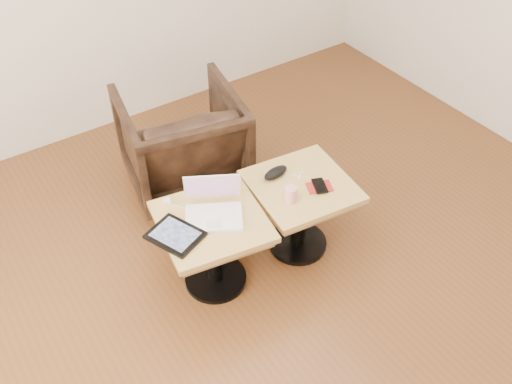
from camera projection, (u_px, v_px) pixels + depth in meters
room_shell at (316, 103)px, 2.19m from camera, size 4.52×4.52×2.71m
side_table_left at (213, 236)px, 3.02m from camera, size 0.62×0.62×0.49m
side_table_right at (300, 200)px, 3.23m from camera, size 0.60×0.60×0.49m
laptop at (213, 207)px, 2.95m from camera, size 0.38×0.37×0.21m
tablet at (175, 235)px, 2.84m from camera, size 0.28×0.31×0.02m
charging_adapter at (167, 201)px, 3.03m from camera, size 0.05×0.05×0.02m
glasses_case at (276, 173)px, 3.18m from camera, size 0.17×0.09×0.05m
striped_cup at (290, 194)px, 3.02m from camera, size 0.08×0.08×0.09m
earbuds_tangle at (300, 175)px, 3.19m from camera, size 0.07×0.05×0.01m
phone_on_sleeve at (320, 186)px, 3.12m from camera, size 0.16×0.14×0.02m
armchair at (182, 141)px, 3.69m from camera, size 0.85×0.87×0.68m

